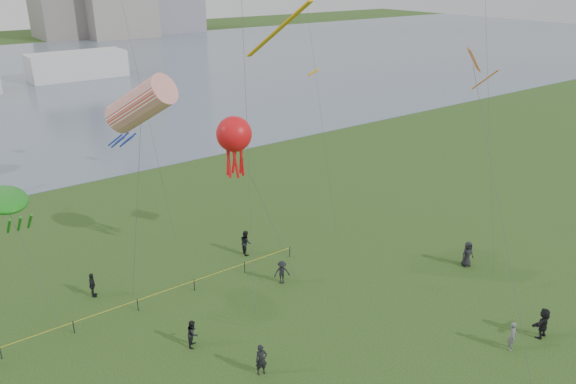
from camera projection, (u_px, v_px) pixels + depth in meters
pavilion_right at (77, 65)px, 108.51m from camera, size 18.00×7.00×5.00m
fence at (36, 338)px, 32.13m from camera, size 24.07×0.07×1.05m
kite_flyer at (513, 336)px, 31.79m from camera, size 0.77×0.67×1.78m
spectator_a at (193, 333)px, 32.10m from camera, size 1.01×1.03×1.67m
spectator_b at (282, 272)px, 38.47m from camera, size 1.26×1.03×1.69m
spectator_c at (92, 285)px, 36.91m from camera, size 0.79×1.08×1.70m
spectator_d at (467, 254)px, 40.68m from camera, size 1.06×0.82×1.91m
spectator_e at (543, 323)px, 32.81m from camera, size 1.81×0.69×1.92m
spectator_f at (261, 360)px, 29.84m from camera, size 0.75×0.59×1.79m
spectator_g at (246, 242)px, 42.40m from camera, size 0.92×1.07×1.91m
kite_windsock at (141, 104)px, 33.24m from camera, size 4.35×5.26×14.73m
kite_creature at (4, 200)px, 31.93m from camera, size 2.56×5.06×8.45m
kite_octopus at (234, 135)px, 36.85m from camera, size 3.47×5.22×11.29m
kite_delta at (477, 75)px, 31.43m from camera, size 3.97×9.04×16.08m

